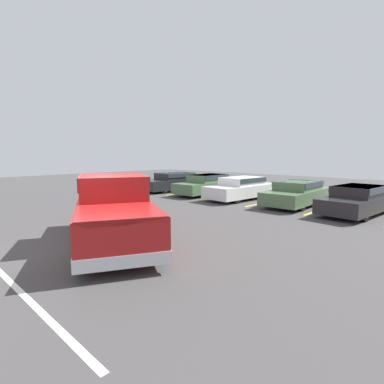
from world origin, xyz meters
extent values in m
plane|color=#423F3F|center=(0.00, 0.00, 0.00)|extent=(60.00, 60.00, 0.00)
cube|color=yellow|center=(-9.04, 10.14, 0.00)|extent=(0.12, 4.09, 0.01)
cube|color=yellow|center=(-6.11, 10.14, 0.00)|extent=(0.12, 4.09, 0.01)
cube|color=yellow|center=(-3.17, 10.14, 0.00)|extent=(0.12, 4.09, 0.01)
cube|color=yellow|center=(-0.24, 10.14, 0.00)|extent=(0.12, 4.09, 0.01)
cube|color=yellow|center=(2.69, 10.14, 0.00)|extent=(0.12, 4.09, 0.01)
cube|color=#A51919|center=(0.43, 0.46, 0.76)|extent=(5.73, 4.27, 0.99)
cube|color=#A51919|center=(0.19, 0.59, 1.60)|extent=(2.57, 2.50, 0.70)
cube|color=#2D3842|center=(0.19, 0.59, 1.76)|extent=(2.57, 2.54, 0.38)
cube|color=#A51919|center=(1.95, -0.34, 1.21)|extent=(2.66, 2.60, 0.14)
cube|color=silver|center=(2.77, -0.77, 0.39)|extent=(1.11, 1.85, 0.28)
cylinder|color=black|center=(2.26, 0.42, 0.45)|extent=(0.92, 0.67, 0.89)
cylinder|color=#ADADB2|center=(2.26, 0.42, 0.45)|extent=(0.57, 0.49, 0.49)
cylinder|color=black|center=(1.49, -1.02, 0.45)|extent=(0.92, 0.67, 0.89)
cylinder|color=#ADADB2|center=(1.49, -1.02, 0.45)|extent=(0.57, 0.49, 0.49)
cylinder|color=black|center=(-0.64, 1.95, 0.45)|extent=(0.92, 0.67, 0.89)
cylinder|color=#ADADB2|center=(-0.64, 1.95, 0.45)|extent=(0.57, 0.49, 0.49)
cylinder|color=black|center=(-1.40, 0.51, 0.45)|extent=(0.92, 0.67, 0.89)
cylinder|color=#ADADB2|center=(-1.40, 0.51, 0.45)|extent=(0.57, 0.49, 0.49)
cube|color=#232326|center=(-7.54, 10.10, 0.49)|extent=(2.21, 4.89, 0.64)
cube|color=#232326|center=(-7.53, 10.20, 1.03)|extent=(1.81, 2.60, 0.44)
cube|color=#2D3842|center=(-7.53, 10.20, 1.12)|extent=(1.88, 2.55, 0.26)
cylinder|color=black|center=(-6.85, 8.66, 0.31)|extent=(0.27, 0.64, 0.62)
cylinder|color=#ADADB2|center=(-6.85, 8.66, 0.31)|extent=(0.25, 0.36, 0.34)
cylinder|color=black|center=(-8.44, 8.79, 0.31)|extent=(0.27, 0.64, 0.62)
cylinder|color=#ADADB2|center=(-8.44, 8.79, 0.31)|extent=(0.25, 0.36, 0.34)
cylinder|color=black|center=(-6.63, 11.42, 0.31)|extent=(0.27, 0.64, 0.62)
cylinder|color=#ADADB2|center=(-6.63, 11.42, 0.31)|extent=(0.25, 0.36, 0.34)
cylinder|color=black|center=(-8.22, 11.54, 0.31)|extent=(0.27, 0.64, 0.62)
cylinder|color=#ADADB2|center=(-8.22, 11.54, 0.31)|extent=(0.25, 0.36, 0.34)
cube|color=#4C6B47|center=(-4.58, 10.22, 0.50)|extent=(1.92, 4.75, 0.63)
cube|color=#4C6B47|center=(-4.59, 10.31, 1.04)|extent=(1.62, 2.50, 0.45)
cube|color=#2D3842|center=(-4.59, 10.31, 1.13)|extent=(1.69, 2.45, 0.27)
cylinder|color=black|center=(-3.79, 8.89, 0.34)|extent=(0.25, 0.68, 0.67)
cylinder|color=#ADADB2|center=(-3.79, 8.89, 0.34)|extent=(0.24, 0.38, 0.37)
cylinder|color=black|center=(-5.27, 8.83, 0.34)|extent=(0.25, 0.68, 0.67)
cylinder|color=#ADADB2|center=(-5.27, 8.83, 0.34)|extent=(0.24, 0.38, 0.37)
cylinder|color=black|center=(-3.90, 11.61, 0.34)|extent=(0.25, 0.68, 0.67)
cylinder|color=#ADADB2|center=(-3.90, 11.61, 0.34)|extent=(0.24, 0.38, 0.37)
cylinder|color=black|center=(-5.38, 11.55, 0.34)|extent=(0.25, 0.68, 0.67)
cylinder|color=#ADADB2|center=(-5.38, 11.55, 0.34)|extent=(0.24, 0.38, 0.37)
cube|color=silver|center=(-1.85, 10.04, 0.50)|extent=(2.05, 4.70, 0.65)
cube|color=silver|center=(-1.84, 10.13, 1.04)|extent=(1.71, 2.48, 0.43)
cube|color=#2D3842|center=(-1.84, 10.13, 1.12)|extent=(1.78, 2.43, 0.26)
cylinder|color=black|center=(-1.14, 8.66, 0.31)|extent=(0.24, 0.64, 0.63)
cylinder|color=#ADADB2|center=(-1.14, 8.66, 0.31)|extent=(0.23, 0.36, 0.34)
cylinder|color=black|center=(-2.70, 8.75, 0.31)|extent=(0.24, 0.64, 0.63)
cylinder|color=#ADADB2|center=(-2.70, 8.75, 0.31)|extent=(0.23, 0.36, 0.34)
cylinder|color=black|center=(-0.99, 11.33, 0.31)|extent=(0.24, 0.64, 0.63)
cylinder|color=#ADADB2|center=(-0.99, 11.33, 0.31)|extent=(0.23, 0.36, 0.34)
cylinder|color=black|center=(-2.55, 11.41, 0.31)|extent=(0.24, 0.64, 0.63)
cylinder|color=#ADADB2|center=(-2.55, 11.41, 0.31)|extent=(0.23, 0.36, 0.34)
cube|color=#4C6B47|center=(1.35, 10.29, 0.48)|extent=(1.97, 4.75, 0.61)
cube|color=#4C6B47|center=(1.35, 10.39, 1.00)|extent=(1.68, 2.49, 0.42)
cube|color=#2D3842|center=(1.35, 10.39, 1.09)|extent=(1.75, 2.44, 0.25)
cylinder|color=black|center=(2.18, 8.96, 0.32)|extent=(0.24, 0.65, 0.64)
cylinder|color=#ADADB2|center=(2.18, 8.96, 0.32)|extent=(0.24, 0.36, 0.35)
cylinder|color=black|center=(0.61, 8.91, 0.32)|extent=(0.24, 0.65, 0.64)
cylinder|color=#ADADB2|center=(0.61, 8.91, 0.32)|extent=(0.24, 0.36, 0.35)
cylinder|color=black|center=(2.09, 11.68, 0.32)|extent=(0.24, 0.65, 0.64)
cylinder|color=#ADADB2|center=(2.09, 11.68, 0.32)|extent=(0.24, 0.36, 0.35)
cylinder|color=black|center=(0.52, 11.62, 0.32)|extent=(0.24, 0.65, 0.64)
cylinder|color=#ADADB2|center=(0.52, 11.62, 0.32)|extent=(0.24, 0.36, 0.35)
cube|color=#232326|center=(4.21, 9.91, 0.48)|extent=(2.13, 4.57, 0.60)
cube|color=#232326|center=(4.22, 10.00, 1.00)|extent=(1.72, 2.44, 0.44)
cube|color=#2D3842|center=(4.22, 10.00, 1.09)|extent=(1.79, 2.40, 0.27)
cylinder|color=black|center=(4.83, 8.56, 0.32)|extent=(0.26, 0.65, 0.63)
cylinder|color=#ADADB2|center=(4.83, 8.56, 0.32)|extent=(0.24, 0.37, 0.35)
cylinder|color=black|center=(3.35, 8.70, 0.32)|extent=(0.26, 0.65, 0.63)
cylinder|color=#ADADB2|center=(3.35, 8.70, 0.32)|extent=(0.24, 0.37, 0.35)
cylinder|color=black|center=(3.59, 11.26, 0.32)|extent=(0.26, 0.65, 0.63)
cylinder|color=#ADADB2|center=(3.59, 11.26, 0.32)|extent=(0.24, 0.37, 0.35)
cube|color=black|center=(-3.49, 3.92, 0.01)|extent=(0.45, 0.45, 0.03)
cone|color=orange|center=(-3.49, 3.92, 0.24)|extent=(0.34, 0.34, 0.49)
camera|label=1|loc=(7.86, -4.04, 2.56)|focal=28.00mm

